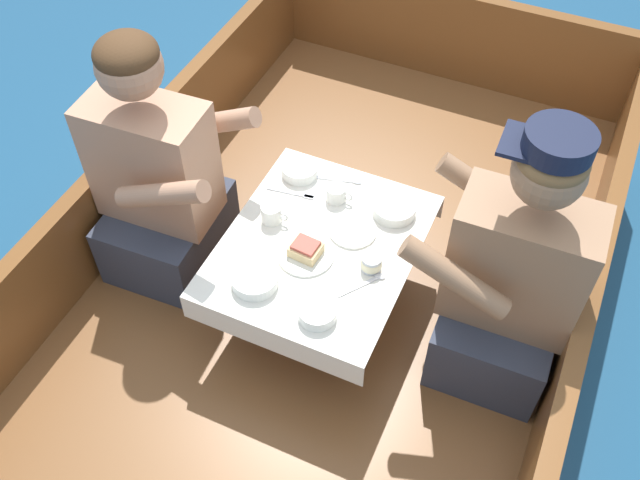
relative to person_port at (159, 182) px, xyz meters
The scene contains 21 objects.
ground_plane 0.93m from the person_port, ahead, with size 60.00×60.00×0.00m, color navy.
boat_deck 0.82m from the person_port, ahead, with size 1.75×2.99×0.31m, color brown.
gunwale_port 0.31m from the person_port, 167.93° to the left, with size 0.06×2.99×0.38m, color brown.
gunwale_starboard 1.46m from the person_port, ahead, with size 0.06×2.99×0.38m, color brown.
bow_coaming 1.64m from the person_port, 68.23° to the left, with size 1.63×0.06×0.44m, color brown.
cockpit_table 0.61m from the person_port, ahead, with size 0.61×0.74×0.34m.
person_port is the anchor object (origin of this frame).
person_starboard 1.21m from the person_port, ahead, with size 0.53×0.45×0.99m.
plate_sandwich 0.59m from the person_port, ahead, with size 0.18×0.18×0.01m.
plate_bread 0.69m from the person_port, ahead, with size 0.16×0.16×0.01m.
sandwich 0.59m from the person_port, ahead, with size 0.10×0.09×0.05m.
bowl_port_near 0.81m from the person_port, 17.01° to the left, with size 0.15×0.15×0.04m.
bowl_starboard_near 0.76m from the person_port, 19.57° to the right, with size 0.12×0.12×0.04m.
bowl_center_far 0.49m from the person_port, 34.17° to the left, with size 0.13×0.13×0.04m.
bowl_port_far 0.54m from the person_port, 24.40° to the right, with size 0.15×0.15×0.04m.
coffee_cup_port 0.42m from the person_port, ahead, with size 0.10×0.07×0.06m.
coffee_cup_starboard 0.61m from the person_port, 20.64° to the left, with size 0.10×0.07×0.06m.
tin_can 0.79m from the person_port, ahead, with size 0.07×0.07×0.05m.
utensil_spoon_starboard 0.81m from the person_port, ahead, with size 0.11×0.14×0.01m.
utensil_fork_port 0.47m from the person_port, 22.42° to the left, with size 0.17×0.04×0.00m.
utensil_spoon_port 0.65m from the person_port, 28.62° to the left, with size 0.17×0.06×0.01m.
Camera 1 is at (0.62, -1.41, 2.43)m, focal length 40.00 mm.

